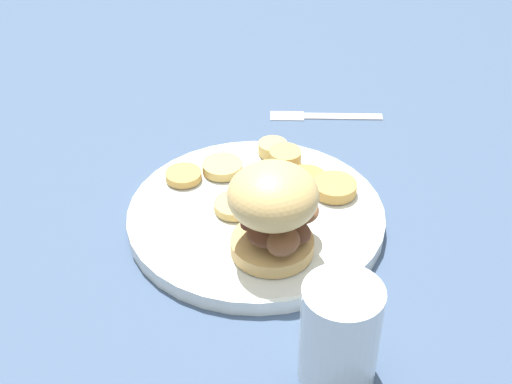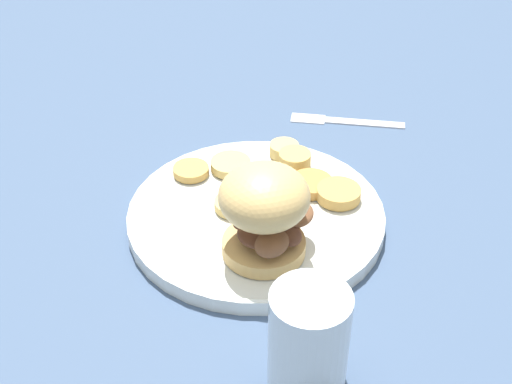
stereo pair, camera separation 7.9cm
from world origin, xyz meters
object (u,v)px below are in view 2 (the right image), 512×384
at_px(fork, 345,121).
at_px(dinner_plate, 256,215).
at_px(drinking_glass, 309,340).
at_px(sandwich, 265,210).

bearing_deg(fork, dinner_plate, 134.15).
xyz_separation_m(fork, drinking_glass, (-0.41, 0.20, 0.05)).
relative_size(sandwich, fork, 0.73).
height_order(fork, drinking_glass, drinking_glass).
xyz_separation_m(dinner_plate, fork, (0.18, -0.18, -0.01)).
bearing_deg(dinner_plate, fork, -45.85).
relative_size(dinner_plate, fork, 1.92).
distance_m(sandwich, drinking_glass, 0.16).
xyz_separation_m(sandwich, drinking_glass, (-0.16, 0.01, -0.02)).
relative_size(dinner_plate, drinking_glass, 2.84).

